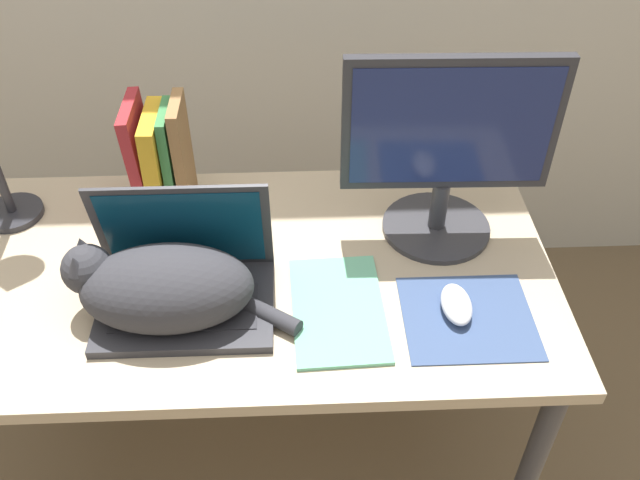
{
  "coord_description": "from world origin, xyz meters",
  "views": [
    {
      "loc": [
        0.11,
        -0.66,
        1.67
      ],
      "look_at": [
        0.15,
        0.3,
        0.83
      ],
      "focal_mm": 38.0,
      "sensor_mm": 36.0,
      "label": 1
    }
  ],
  "objects_px": {
    "cat": "(161,286)",
    "external_monitor": "(448,148)",
    "book_row": "(160,158)",
    "computer_mouse": "(456,304)",
    "notepad": "(338,309)",
    "laptop": "(186,282)"
  },
  "relations": [
    {
      "from": "laptop",
      "to": "cat",
      "type": "relative_size",
      "value": 0.76
    },
    {
      "from": "laptop",
      "to": "computer_mouse",
      "type": "bearing_deg",
      "value": -5.85
    },
    {
      "from": "cat",
      "to": "external_monitor",
      "type": "relative_size",
      "value": 1.04
    },
    {
      "from": "computer_mouse",
      "to": "book_row",
      "type": "bearing_deg",
      "value": 148.49
    },
    {
      "from": "computer_mouse",
      "to": "notepad",
      "type": "relative_size",
      "value": 0.37
    },
    {
      "from": "cat",
      "to": "book_row",
      "type": "relative_size",
      "value": 1.71
    },
    {
      "from": "laptop",
      "to": "external_monitor",
      "type": "relative_size",
      "value": 0.79
    },
    {
      "from": "laptop",
      "to": "book_row",
      "type": "height_order",
      "value": "book_row"
    },
    {
      "from": "laptop",
      "to": "notepad",
      "type": "xyz_separation_m",
      "value": [
        0.28,
        -0.04,
        -0.04
      ]
    },
    {
      "from": "book_row",
      "to": "notepad",
      "type": "relative_size",
      "value": 0.9
    },
    {
      "from": "cat",
      "to": "computer_mouse",
      "type": "xyz_separation_m",
      "value": [
        0.54,
        -0.01,
        -0.06
      ]
    },
    {
      "from": "laptop",
      "to": "external_monitor",
      "type": "height_order",
      "value": "external_monitor"
    },
    {
      "from": "cat",
      "to": "computer_mouse",
      "type": "distance_m",
      "value": 0.54
    },
    {
      "from": "cat",
      "to": "external_monitor",
      "type": "height_order",
      "value": "external_monitor"
    },
    {
      "from": "laptop",
      "to": "book_row",
      "type": "xyz_separation_m",
      "value": [
        -0.08,
        0.3,
        0.07
      ]
    },
    {
      "from": "book_row",
      "to": "notepad",
      "type": "height_order",
      "value": "book_row"
    },
    {
      "from": "computer_mouse",
      "to": "book_row",
      "type": "xyz_separation_m",
      "value": [
        -0.58,
        0.36,
        0.1
      ]
    },
    {
      "from": "laptop",
      "to": "cat",
      "type": "bearing_deg",
      "value": -132.73
    },
    {
      "from": "computer_mouse",
      "to": "notepad",
      "type": "height_order",
      "value": "computer_mouse"
    },
    {
      "from": "external_monitor",
      "to": "book_row",
      "type": "height_order",
      "value": "external_monitor"
    },
    {
      "from": "cat",
      "to": "computer_mouse",
      "type": "relative_size",
      "value": 4.14
    },
    {
      "from": "book_row",
      "to": "cat",
      "type": "bearing_deg",
      "value": -83.08
    }
  ]
}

